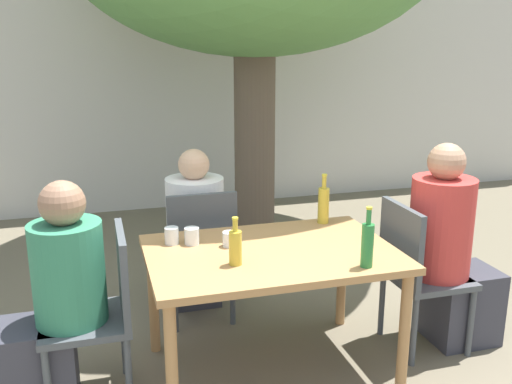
# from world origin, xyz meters

# --- Properties ---
(ground_plane) EXTENTS (30.00, 30.00, 0.00)m
(ground_plane) POSITION_xyz_m (0.00, 0.00, 0.00)
(ground_plane) COLOR #706651
(cafe_building_wall) EXTENTS (10.00, 0.08, 2.80)m
(cafe_building_wall) POSITION_xyz_m (0.00, 3.47, 1.40)
(cafe_building_wall) COLOR beige
(cafe_building_wall) RESTS_ON ground_plane
(dining_table_front) EXTENTS (1.34, 0.91, 0.73)m
(dining_table_front) POSITION_xyz_m (0.00, 0.00, 0.65)
(dining_table_front) COLOR #B27F4C
(dining_table_front) RESTS_ON ground_plane
(patio_chair_0) EXTENTS (0.44, 0.44, 0.91)m
(patio_chair_0) POSITION_xyz_m (-0.90, 0.00, 0.52)
(patio_chair_0) COLOR #474C51
(patio_chair_0) RESTS_ON ground_plane
(patio_chair_1) EXTENTS (0.44, 0.44, 0.91)m
(patio_chair_1) POSITION_xyz_m (0.90, 0.00, 0.52)
(patio_chair_1) COLOR #474C51
(patio_chair_1) RESTS_ON ground_plane
(patio_chair_2) EXTENTS (0.44, 0.44, 0.91)m
(patio_chair_2) POSITION_xyz_m (-0.27, 0.69, 0.52)
(patio_chair_2) COLOR #474C51
(patio_chair_2) RESTS_ON ground_plane
(person_seated_0) EXTENTS (0.58, 0.35, 1.19)m
(person_seated_0) POSITION_xyz_m (-1.14, -0.00, 0.54)
(person_seated_0) COLOR #383842
(person_seated_0) RESTS_ON ground_plane
(person_seated_1) EXTENTS (0.58, 0.37, 1.27)m
(person_seated_1) POSITION_xyz_m (1.13, -0.00, 0.57)
(person_seated_1) COLOR #383842
(person_seated_1) RESTS_ON ground_plane
(person_seated_2) EXTENTS (0.38, 0.59, 1.15)m
(person_seated_2) POSITION_xyz_m (-0.27, 0.92, 0.52)
(person_seated_2) COLOR #383842
(person_seated_2) RESTS_ON ground_plane
(oil_cruet_0) EXTENTS (0.07, 0.07, 0.25)m
(oil_cruet_0) POSITION_xyz_m (-0.24, -0.14, 0.83)
(oil_cruet_0) COLOR gold
(oil_cruet_0) RESTS_ON dining_table_front
(green_bottle_1) EXTENTS (0.06, 0.06, 0.31)m
(green_bottle_1) POSITION_xyz_m (0.39, -0.35, 0.85)
(green_bottle_1) COLOR #287A38
(green_bottle_1) RESTS_ON dining_table_front
(oil_cruet_2) EXTENTS (0.07, 0.07, 0.31)m
(oil_cruet_2) POSITION_xyz_m (0.45, 0.37, 0.85)
(oil_cruet_2) COLOR gold
(oil_cruet_2) RESTS_ON dining_table_front
(drinking_glass_0) EXTENTS (0.08, 0.08, 0.09)m
(drinking_glass_0) POSITION_xyz_m (-0.40, 0.22, 0.78)
(drinking_glass_0) COLOR white
(drinking_glass_0) RESTS_ON dining_table_front
(drinking_glass_1) EXTENTS (0.08, 0.08, 0.08)m
(drinking_glass_1) POSITION_xyz_m (-0.20, 0.13, 0.77)
(drinking_glass_1) COLOR white
(drinking_glass_1) RESTS_ON dining_table_front
(drinking_glass_2) EXTENTS (0.08, 0.08, 0.10)m
(drinking_glass_2) POSITION_xyz_m (-0.50, 0.25, 0.78)
(drinking_glass_2) COLOR white
(drinking_glass_2) RESTS_ON dining_table_front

